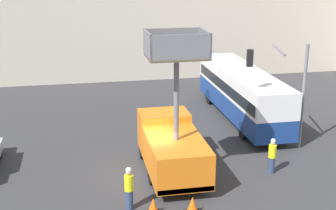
{
  "coord_description": "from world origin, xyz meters",
  "views": [
    {
      "loc": [
        -3.12,
        -20.25,
        10.0
      ],
      "look_at": [
        1.11,
        1.13,
        3.2
      ],
      "focal_mm": 50.0,
      "sensor_mm": 36.0,
      "label": 1
    }
  ],
  "objects": [
    {
      "name": "traffic_light_pole",
      "position": [
        7.62,
        2.2,
        3.91
      ],
      "size": [
        3.18,
        2.92,
        5.8
      ],
      "color": "slate",
      "rests_on": "ground_plane"
    },
    {
      "name": "ground_plane",
      "position": [
        0.0,
        0.0,
        0.0
      ],
      "size": [
        120.0,
        120.0,
        0.0
      ],
      "primitive_type": "plane",
      "color": "#333335"
    },
    {
      "name": "city_bus",
      "position": [
        7.22,
        7.38,
        1.89
      ],
      "size": [
        2.52,
        11.46,
        3.23
      ],
      "rotation": [
        0.0,
        0.0,
        1.55
      ],
      "color": "navy",
      "rests_on": "ground_plane"
    },
    {
      "name": "utility_truck",
      "position": [
        1.11,
        0.22,
        1.54
      ],
      "size": [
        2.59,
        6.01,
        7.08
      ],
      "color": "orange",
      "rests_on": "ground_plane"
    },
    {
      "name": "road_worker_near_truck",
      "position": [
        -1.33,
        -2.88,
        0.96
      ],
      "size": [
        0.38,
        0.38,
        1.91
      ],
      "rotation": [
        0.0,
        0.0,
        5.13
      ],
      "color": "navy",
      "rests_on": "ground_plane"
    },
    {
      "name": "traffic_cone_mid_road",
      "position": [
        -0.41,
        -3.46,
        0.34
      ],
      "size": [
        0.63,
        0.63,
        0.72
      ],
      "color": "black",
      "rests_on": "ground_plane"
    },
    {
      "name": "traffic_cone_near_truck",
      "position": [
        1.16,
        -3.77,
        0.37
      ],
      "size": [
        0.68,
        0.68,
        0.78
      ],
      "color": "black",
      "rests_on": "ground_plane"
    },
    {
      "name": "road_worker_directing",
      "position": [
        5.89,
        -0.74,
        0.89
      ],
      "size": [
        0.38,
        0.38,
        1.79
      ],
      "rotation": [
        0.0,
        0.0,
        0.49
      ],
      "color": "navy",
      "rests_on": "ground_plane"
    }
  ]
}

